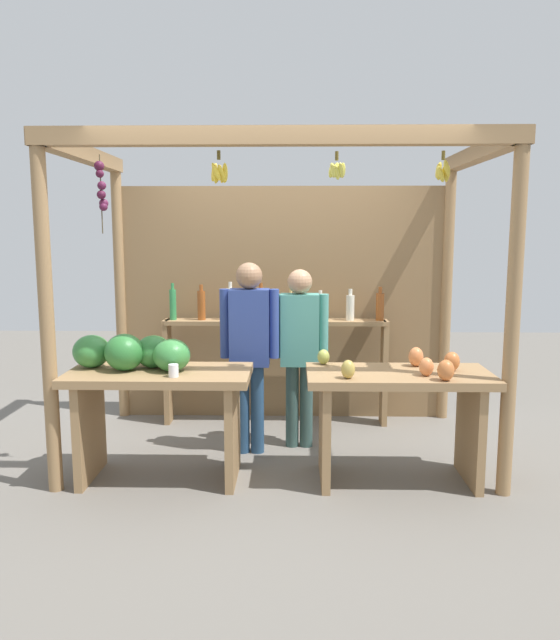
# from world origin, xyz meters

# --- Properties ---
(ground_plane) EXTENTS (12.00, 12.00, 0.00)m
(ground_plane) POSITION_xyz_m (0.00, 0.00, 0.00)
(ground_plane) COLOR slate
(ground_plane) RESTS_ON ground
(market_stall) EXTENTS (3.29, 1.89, 2.50)m
(market_stall) POSITION_xyz_m (-0.00, 0.44, 1.43)
(market_stall) COLOR #99754C
(market_stall) RESTS_ON ground
(fruit_counter_left) EXTENTS (1.34, 0.64, 1.09)m
(fruit_counter_left) POSITION_xyz_m (-0.95, -0.64, 0.73)
(fruit_counter_left) COLOR #99754C
(fruit_counter_left) RESTS_ON ground
(fruit_counter_right) EXTENTS (1.33, 0.64, 0.96)m
(fruit_counter_right) POSITION_xyz_m (0.88, -0.67, 0.61)
(fruit_counter_right) COLOR #99754C
(fruit_counter_right) RESTS_ON ground
(bottle_shelf_unit) EXTENTS (2.11, 0.22, 1.36)m
(bottle_shelf_unit) POSITION_xyz_m (-0.06, 0.67, 0.83)
(bottle_shelf_unit) COLOR #99754C
(bottle_shelf_unit) RESTS_ON ground
(vendor_man) EXTENTS (0.48, 0.21, 1.58)m
(vendor_man) POSITION_xyz_m (-0.25, -0.11, 0.94)
(vendor_man) COLOR navy
(vendor_man) RESTS_ON ground
(vendor_woman) EXTENTS (0.48, 0.21, 1.52)m
(vendor_woman) POSITION_xyz_m (0.16, 0.04, 0.90)
(vendor_woman) COLOR #35524D
(vendor_woman) RESTS_ON ground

